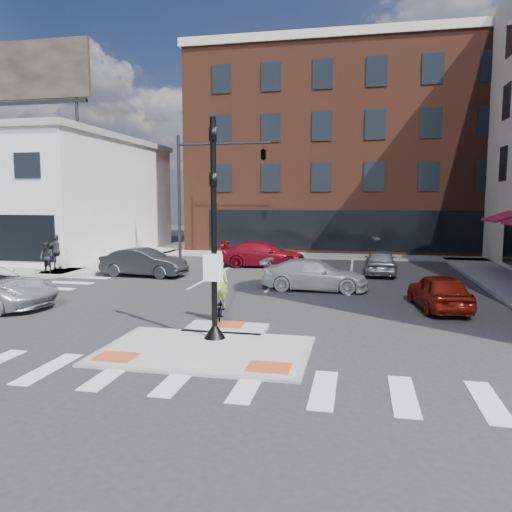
% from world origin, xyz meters
% --- Properties ---
extents(ground, '(120.00, 120.00, 0.00)m').
position_xyz_m(ground, '(0.00, 0.00, 0.00)').
color(ground, '#28282B').
rests_on(ground, ground).
extents(refuge_island, '(5.40, 4.65, 0.13)m').
position_xyz_m(refuge_island, '(0.00, -0.26, 0.05)').
color(refuge_island, gray).
rests_on(refuge_island, ground).
extents(sidewalk_nw, '(23.50, 20.50, 0.15)m').
position_xyz_m(sidewalk_nw, '(-16.76, 15.29, 0.08)').
color(sidewalk_nw, gray).
rests_on(sidewalk_nw, ground).
extents(sidewalk_n, '(26.00, 3.00, 0.15)m').
position_xyz_m(sidewalk_n, '(3.00, 22.00, 0.07)').
color(sidewalk_n, gray).
rests_on(sidewalk_n, ground).
extents(building_nw, '(20.40, 16.40, 14.40)m').
position_xyz_m(building_nw, '(-21.98, 19.98, 4.23)').
color(building_nw, silver).
rests_on(building_nw, ground).
extents(building_n, '(24.40, 18.40, 15.50)m').
position_xyz_m(building_n, '(3.00, 31.99, 7.80)').
color(building_n, '#53271A').
rests_on(building_n, ground).
extents(building_far_left, '(10.00, 12.00, 10.00)m').
position_xyz_m(building_far_left, '(-4.00, 52.00, 5.00)').
color(building_far_left, slate).
rests_on(building_far_left, ground).
extents(building_far_right, '(12.00, 12.00, 12.00)m').
position_xyz_m(building_far_right, '(9.00, 54.00, 6.00)').
color(building_far_right, brown).
rests_on(building_far_right, ground).
extents(signal_pole, '(0.60, 0.60, 5.98)m').
position_xyz_m(signal_pole, '(0.00, 0.40, 2.36)').
color(signal_pole, black).
rests_on(signal_pole, refuge_island).
extents(mast_arm_signal, '(6.10, 2.24, 8.00)m').
position_xyz_m(mast_arm_signal, '(-3.47, 18.00, 6.21)').
color(mast_arm_signal, black).
rests_on(mast_arm_signal, ground).
extents(red_sedan, '(2.08, 4.04, 1.32)m').
position_xyz_m(red_sedan, '(6.72, 6.00, 0.66)').
color(red_sedan, maroon).
rests_on(red_sedan, ground).
extents(white_pickup, '(4.66, 1.99, 1.34)m').
position_xyz_m(white_pickup, '(2.01, 9.03, 0.67)').
color(white_pickup, silver).
rests_on(white_pickup, ground).
extents(bg_car_dark, '(4.50, 1.86, 1.45)m').
position_xyz_m(bg_car_dark, '(-6.95, 11.18, 0.72)').
color(bg_car_dark, '#242529').
rests_on(bg_car_dark, ground).
extents(bg_car_silver, '(1.64, 4.01, 1.36)m').
position_xyz_m(bg_car_silver, '(5.00, 14.24, 0.68)').
color(bg_car_silver, '#9FA1A6').
rests_on(bg_car_silver, ground).
extents(bg_car_red, '(5.14, 2.30, 1.46)m').
position_xyz_m(bg_car_red, '(-1.61, 16.06, 0.73)').
color(bg_car_red, maroon).
rests_on(bg_car_red, ground).
extents(cyclist, '(0.92, 1.66, 2.03)m').
position_xyz_m(cyclist, '(-0.54, 2.80, 0.68)').
color(cyclist, '#3F3F44').
rests_on(cyclist, ground).
extents(pedestrian_a, '(0.90, 0.76, 1.62)m').
position_xyz_m(pedestrian_a, '(-12.00, 10.39, 0.96)').
color(pedestrian_a, black).
rests_on(pedestrian_a, sidewalk_nw).
extents(pedestrian_b, '(1.19, 0.96, 1.89)m').
position_xyz_m(pedestrian_b, '(-12.47, 12.00, 1.09)').
color(pedestrian_b, '#2F2A33').
rests_on(pedestrian_b, sidewalk_nw).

